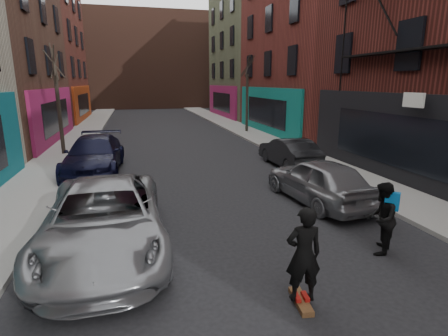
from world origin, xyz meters
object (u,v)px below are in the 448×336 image
parked_left_far (104,219)px  parked_right_far (319,180)px  tree_right_far (247,87)px  parked_right_end (289,152)px  pedestrian (382,218)px  parked_left_end (94,155)px  tree_left_far (57,92)px  skateboarder (304,254)px  skateboard (301,301)px

parked_left_far → parked_right_far: 6.85m
tree_right_far → parked_left_far: size_ratio=1.17×
parked_right_end → pedestrian: 8.65m
parked_left_far → parked_left_end: 7.93m
parked_right_end → pedestrian: pedestrian is taller
tree_left_far → parked_left_end: size_ratio=1.19×
parked_left_end → parked_right_end: 8.83m
tree_left_far → parked_right_far: bearing=-47.0°
skateboarder → pedestrian: bearing=-145.7°
parked_right_far → pedestrian: (-0.39, -3.55, 0.10)m
parked_left_far → parked_right_end: parked_left_far is taller
tree_left_far → parked_right_far: tree_left_far is taller
tree_left_far → parked_right_far: size_ratio=1.46×
parked_left_far → parked_right_end: (7.80, 6.82, -0.13)m
tree_right_far → skateboard: (-5.86, -21.20, -3.48)m
tree_left_far → parked_right_end: size_ratio=1.56×
tree_right_far → parked_right_end: bearing=-98.0°
skateboarder → skateboard: bearing=-0.0°
parked_left_far → skateboard: (3.54, -3.03, -0.76)m
parked_right_far → skateboarder: bearing=52.3°
parked_left_end → pedestrian: pedestrian is taller
skateboard → pedestrian: bearing=34.3°
parked_left_end → skateboard: parked_left_end is taller
parked_right_end → pedestrian: (-1.60, -8.50, 0.18)m
parked_left_end → parked_right_end: parked_left_end is taller
tree_right_far → skateboard: 22.26m
parked_left_far → tree_left_far: bearing=103.3°
tree_right_far → tree_left_far: bearing=-154.2°
parked_right_far → parked_left_end: bearing=-44.2°
parked_right_end → parked_left_end: bearing=-8.3°
tree_right_far → pedestrian: tree_right_far is taller
tree_left_far → parked_left_far: 12.79m
tree_right_far → pedestrian: bearing=-99.2°
skateboard → tree_left_far: bearing=120.7°
skateboarder → pedestrian: (2.66, 1.35, -0.12)m
parked_right_end → pedestrian: size_ratio=2.44×
parked_left_far → parked_right_end: bearing=40.6°
tree_right_far → parked_right_far: 16.76m
parked_right_far → skateboard: bearing=52.3°
tree_right_far → skateboard: bearing=-105.5°
parked_right_end → skateboard: size_ratio=5.20×
parked_right_far → parked_left_far: bearing=10.1°
tree_right_far → skateboarder: bearing=-105.5°
parked_left_end → parked_right_end: (8.77, -1.05, -0.11)m
tree_right_far → parked_right_end: tree_right_far is taller
tree_left_far → parked_right_end: (10.80, -5.35, -2.69)m
tree_right_far → parked_left_far: 20.63m
tree_left_far → parked_left_far: tree_left_far is taller
parked_right_far → parked_right_end: 5.09m
tree_left_far → parked_left_far: size_ratio=1.11×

